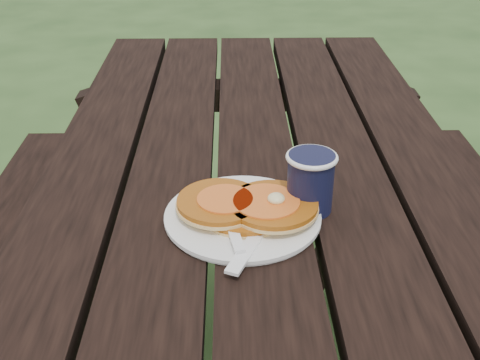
{
  "coord_description": "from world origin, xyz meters",
  "views": [
    {
      "loc": [
        -0.05,
        -0.82,
        1.25
      ],
      "look_at": [
        -0.03,
        -0.02,
        0.8
      ],
      "focal_mm": 45.0,
      "sensor_mm": 36.0,
      "label": 1
    }
  ],
  "objects": [
    {
      "name": "plate",
      "position": [
        -0.03,
        -0.06,
        0.76
      ],
      "size": [
        0.29,
        0.29,
        0.01
      ],
      "primitive_type": "cylinder",
      "rotation": [
        0.0,
        0.0,
        0.32
      ],
      "color": "white",
      "rests_on": "picnic_table"
    },
    {
      "name": "pancake_stack",
      "position": [
        -0.02,
        -0.06,
        0.77
      ],
      "size": [
        0.21,
        0.14,
        0.04
      ],
      "rotation": [
        0.0,
        0.0,
        0.15
      ],
      "color": "#B25D14",
      "rests_on": "plate"
    },
    {
      "name": "knife",
      "position": [
        -0.01,
        -0.12,
        0.76
      ],
      "size": [
        0.09,
        0.17,
        0.0
      ],
      "primitive_type": "cube",
      "rotation": [
        0.0,
        0.0,
        -0.4
      ],
      "color": "white",
      "rests_on": "plate"
    },
    {
      "name": "fork",
      "position": [
        -0.05,
        -0.11,
        0.77
      ],
      "size": [
        0.06,
        0.16,
        0.01
      ],
      "primitive_type": null,
      "rotation": [
        0.0,
        0.0,
        0.19
      ],
      "color": "white",
      "rests_on": "plate"
    },
    {
      "name": "coffee_cup",
      "position": [
        0.07,
        -0.03,
        0.8
      ],
      "size": [
        0.08,
        0.08,
        0.09
      ],
      "rotation": [
        0.0,
        0.0,
        -0.36
      ],
      "color": "black",
      "rests_on": "picnic_table"
    }
  ]
}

